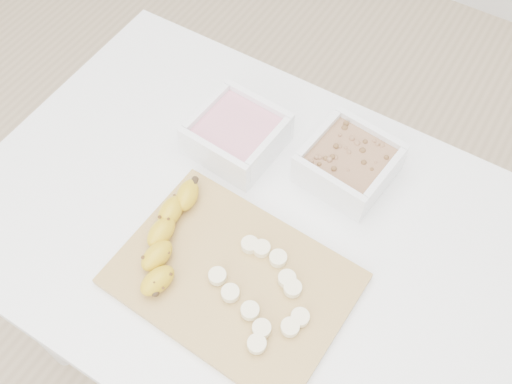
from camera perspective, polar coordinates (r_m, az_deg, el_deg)
The scene contains 7 objects.
ground at distance 1.70m, azimuth -0.55°, elevation -15.62°, with size 3.50×3.50×0.00m, color #C6AD89.
table at distance 1.09m, azimuth -0.83°, elevation -5.55°, with size 1.00×0.70×0.75m.
bowl_yogurt at distance 1.07m, azimuth -1.92°, elevation 5.82°, with size 0.16×0.16×0.07m.
bowl_granola at distance 1.04m, azimuth 9.26°, elevation 2.89°, with size 0.17×0.17×0.07m.
cutting_board at distance 0.95m, azimuth -2.29°, elevation -8.68°, with size 0.37×0.27×0.01m, color tan.
banana at distance 0.96m, azimuth -8.82°, elevation -4.54°, with size 0.06×0.22×0.04m, color gold, non-canonical shape.
banana_slices at distance 0.92m, azimuth 0.86°, elevation -9.96°, with size 0.18×0.17×0.02m.
Camera 1 is at (0.27, -0.41, 1.62)m, focal length 40.00 mm.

